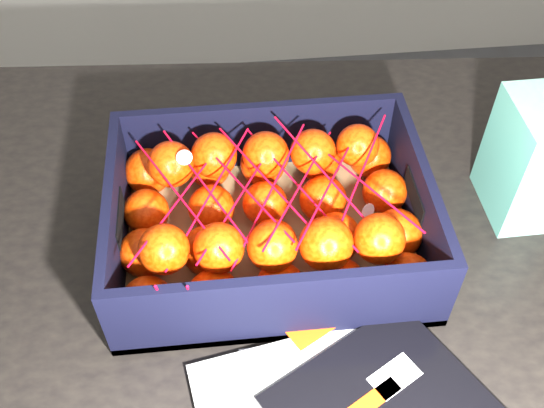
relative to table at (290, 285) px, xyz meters
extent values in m
cube|color=black|center=(0.00, 0.00, 0.08)|extent=(1.25, 0.88, 0.04)
cylinder|color=black|center=(-0.55, 0.35, -0.30)|extent=(0.06, 0.06, 0.71)
cylinder|color=black|center=(0.55, 0.35, -0.30)|extent=(0.06, 0.06, 0.71)
cube|color=red|center=(0.01, -0.13, 0.12)|extent=(0.09, 0.09, 0.00)
cube|color=white|center=(0.09, -0.21, 0.12)|extent=(0.06, 0.06, 0.00)
cube|color=red|center=(0.04, -0.24, 0.12)|extent=(0.10, 0.07, 0.00)
cube|color=olive|center=(-0.03, 0.00, 0.10)|extent=(0.39, 0.29, 0.01)
cube|color=black|center=(-0.03, 0.14, 0.16)|extent=(0.39, 0.01, 0.12)
cube|color=black|center=(-0.03, -0.14, 0.16)|extent=(0.39, 0.01, 0.12)
cube|color=black|center=(-0.22, 0.00, 0.16)|extent=(0.01, 0.27, 0.12)
cube|color=black|center=(0.16, 0.00, 0.16)|extent=(0.01, 0.27, 0.12)
sphere|color=red|center=(-0.18, -0.10, 0.14)|extent=(0.06, 0.06, 0.06)
sphere|color=red|center=(-0.19, -0.03, 0.14)|extent=(0.06, 0.06, 0.06)
sphere|color=red|center=(-0.18, 0.04, 0.14)|extent=(0.06, 0.06, 0.06)
sphere|color=red|center=(-0.18, 0.11, 0.14)|extent=(0.06, 0.06, 0.06)
sphere|color=red|center=(-0.10, -0.10, 0.14)|extent=(0.06, 0.06, 0.06)
sphere|color=red|center=(-0.11, -0.04, 0.14)|extent=(0.06, 0.06, 0.06)
sphere|color=red|center=(-0.10, 0.03, 0.14)|extent=(0.06, 0.06, 0.06)
sphere|color=red|center=(-0.10, 0.11, 0.14)|extent=(0.06, 0.06, 0.06)
sphere|color=red|center=(-0.03, -0.10, 0.14)|extent=(0.06, 0.06, 0.06)
sphere|color=red|center=(-0.03, -0.03, 0.14)|extent=(0.06, 0.06, 0.06)
sphere|color=red|center=(-0.03, 0.03, 0.14)|extent=(0.06, 0.06, 0.06)
sphere|color=red|center=(-0.03, 0.11, 0.14)|extent=(0.06, 0.06, 0.06)
sphere|color=red|center=(0.05, -0.10, 0.14)|extent=(0.06, 0.06, 0.06)
sphere|color=red|center=(0.05, -0.03, 0.14)|extent=(0.06, 0.06, 0.06)
sphere|color=red|center=(0.05, 0.03, 0.14)|extent=(0.06, 0.06, 0.06)
sphere|color=red|center=(0.05, 0.10, 0.14)|extent=(0.06, 0.06, 0.06)
sphere|color=red|center=(0.12, -0.10, 0.14)|extent=(0.06, 0.06, 0.06)
sphere|color=red|center=(0.13, -0.03, 0.14)|extent=(0.06, 0.06, 0.06)
sphere|color=red|center=(0.13, 0.04, 0.14)|extent=(0.06, 0.06, 0.06)
sphere|color=red|center=(0.12, 0.11, 0.14)|extent=(0.06, 0.06, 0.06)
sphere|color=red|center=(-0.16, -0.07, 0.19)|extent=(0.06, 0.06, 0.06)
sphere|color=red|center=(-0.15, 0.07, 0.19)|extent=(0.06, 0.06, 0.06)
sphere|color=red|center=(-0.09, -0.07, 0.19)|extent=(0.06, 0.06, 0.06)
sphere|color=red|center=(-0.09, 0.08, 0.19)|extent=(0.06, 0.06, 0.06)
sphere|color=red|center=(-0.03, -0.07, 0.19)|extent=(0.06, 0.06, 0.06)
sphere|color=red|center=(-0.03, 0.08, 0.19)|extent=(0.06, 0.06, 0.06)
sphere|color=red|center=(0.03, -0.08, 0.19)|extent=(0.06, 0.06, 0.06)
sphere|color=red|center=(0.04, 0.08, 0.19)|extent=(0.06, 0.06, 0.06)
sphere|color=red|center=(0.09, -0.08, 0.19)|extent=(0.06, 0.06, 0.06)
sphere|color=red|center=(0.10, 0.08, 0.19)|extent=(0.06, 0.06, 0.06)
cylinder|color=red|center=(-0.14, 0.00, 0.21)|extent=(0.11, 0.20, 0.01)
cylinder|color=red|center=(-0.10, 0.00, 0.21)|extent=(0.11, 0.20, 0.03)
cylinder|color=red|center=(-0.06, 0.01, 0.21)|extent=(0.11, 0.20, 0.01)
cylinder|color=red|center=(-0.03, 0.01, 0.21)|extent=(0.11, 0.20, 0.00)
cylinder|color=red|center=(0.01, 0.00, 0.20)|extent=(0.11, 0.20, 0.01)
cylinder|color=red|center=(0.04, 0.01, 0.21)|extent=(0.11, 0.20, 0.03)
cylinder|color=red|center=(0.08, 0.00, 0.21)|extent=(0.11, 0.20, 0.03)
cylinder|color=red|center=(-0.14, -0.01, 0.21)|extent=(0.11, 0.20, 0.02)
cylinder|color=red|center=(-0.10, 0.00, 0.20)|extent=(0.11, 0.20, 0.02)
cylinder|color=red|center=(-0.06, -0.01, 0.20)|extent=(0.11, 0.20, 0.02)
cylinder|color=red|center=(-0.03, 0.00, 0.20)|extent=(0.11, 0.20, 0.03)
cylinder|color=red|center=(0.01, 0.00, 0.21)|extent=(0.11, 0.20, 0.02)
cylinder|color=red|center=(0.04, 0.00, 0.21)|extent=(0.11, 0.20, 0.02)
cylinder|color=red|center=(0.08, 0.00, 0.21)|extent=(0.11, 0.20, 0.03)
cylinder|color=red|center=(-0.16, -0.13, 0.19)|extent=(0.00, 0.03, 0.09)
cylinder|color=red|center=(-0.13, -0.13, 0.19)|extent=(0.01, 0.04, 0.08)
cube|color=silver|center=(0.31, 0.04, 0.18)|extent=(0.08, 0.12, 0.17)
camera|label=1|loc=(-0.08, -0.52, 0.76)|focal=42.04mm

